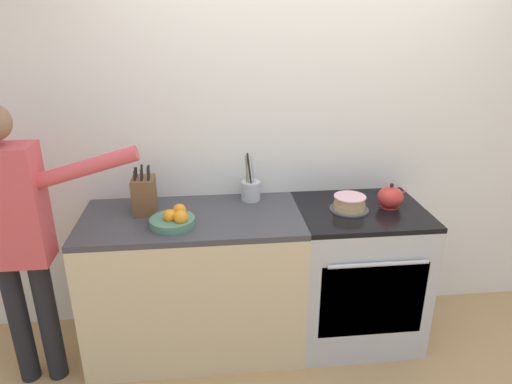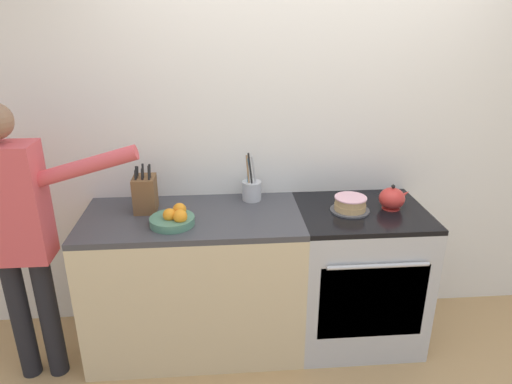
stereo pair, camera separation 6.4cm
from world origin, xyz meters
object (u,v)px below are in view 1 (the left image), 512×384
at_px(layer_cake, 349,203).
at_px(fruit_bowl, 174,219).
at_px(person_baker, 16,229).
at_px(stove_range, 356,273).
at_px(utensil_crock, 251,190).
at_px(tea_kettle, 391,197).
at_px(knife_block, 144,195).

bearing_deg(layer_cake, fruit_bowl, -174.22).
bearing_deg(person_baker, fruit_bowl, 1.92).
distance_m(stove_range, layer_cake, 0.51).
xyz_separation_m(fruit_bowl, person_baker, (-0.81, -0.09, 0.03)).
relative_size(layer_cake, utensil_crock, 0.74).
xyz_separation_m(layer_cake, fruit_bowl, (-1.05, -0.11, -0.01)).
bearing_deg(layer_cake, tea_kettle, 3.82).
bearing_deg(stove_range, person_baker, -173.85).
distance_m(layer_cake, tea_kettle, 0.27).
bearing_deg(knife_block, layer_cake, -4.95).
height_order(stove_range, fruit_bowl, fruit_bowl).
bearing_deg(layer_cake, knife_block, 175.05).
height_order(layer_cake, person_baker, person_baker).
xyz_separation_m(stove_range, tea_kettle, (0.18, 0.01, 0.52)).
bearing_deg(knife_block, person_baker, -154.03).
height_order(fruit_bowl, person_baker, person_baker).
distance_m(stove_range, utensil_crock, 0.88).
distance_m(utensil_crock, fruit_bowl, 0.57).
distance_m(tea_kettle, knife_block, 1.50).
xyz_separation_m(stove_range, knife_block, (-1.32, 0.10, 0.57)).
relative_size(layer_cake, tea_kettle, 1.24).
bearing_deg(knife_block, utensil_crock, 10.49).
distance_m(layer_cake, knife_block, 1.24).
relative_size(layer_cake, fruit_bowl, 0.93).
distance_m(utensil_crock, person_baker, 1.35).
bearing_deg(person_baker, utensil_crock, 13.79).
bearing_deg(utensil_crock, stove_range, -18.06).
relative_size(knife_block, person_baker, 0.18).
xyz_separation_m(knife_block, person_baker, (-0.63, -0.31, -0.04)).
distance_m(tea_kettle, utensil_crock, 0.87).
distance_m(knife_block, person_baker, 0.70).
height_order(layer_cake, fruit_bowl, fruit_bowl).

